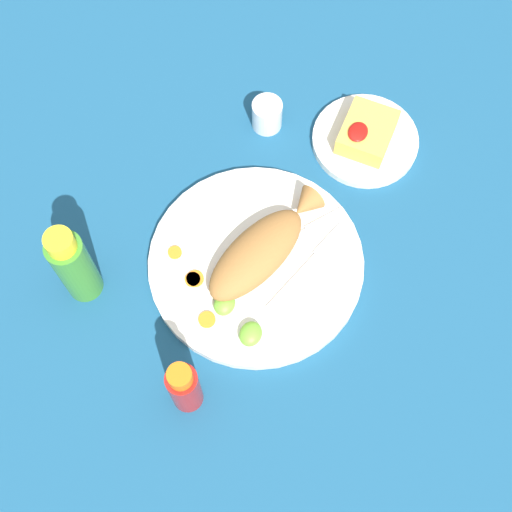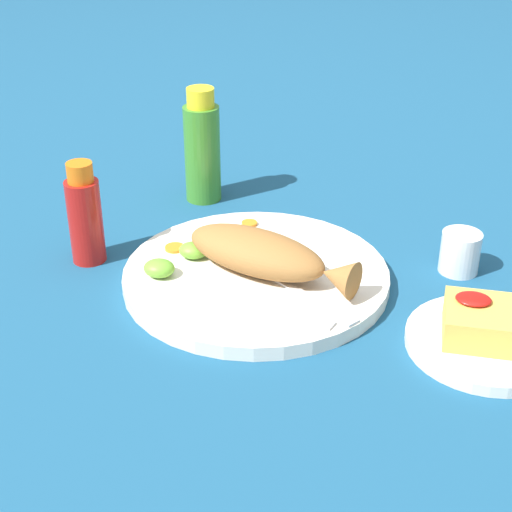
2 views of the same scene
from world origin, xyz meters
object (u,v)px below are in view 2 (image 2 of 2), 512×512
object	(u,v)px
main_plate	(256,276)
hot_sauce_bottle_green	(202,149)
fork_near	(305,295)
side_plate_fries	(486,342)
fork_far	(271,306)
hot_sauce_bottle_red	(85,216)
fried_fish	(264,254)
salt_cup	(460,255)

from	to	relation	value
main_plate	hot_sauce_bottle_green	distance (m)	0.27
fork_near	side_plate_fries	bearing A→B (deg)	28.01
fork_near	side_plate_fries	world-z (taller)	fork_near
fork_far	hot_sauce_bottle_red	bearing A→B (deg)	179.43
fried_fish	hot_sauce_bottle_green	bearing A→B (deg)	-38.92
hot_sauce_bottle_green	salt_cup	bearing A→B (deg)	159.03
main_plate	fried_fish	size ratio (longest dim) A/B	1.41
fork_far	hot_sauce_bottle_red	distance (m)	0.28
fork_near	hot_sauce_bottle_green	size ratio (longest dim) A/B	0.90
fork_near	salt_cup	bearing A→B (deg)	73.66
fork_near	fork_far	distance (m)	0.05
salt_cup	hot_sauce_bottle_red	bearing A→B (deg)	8.61
fork_far	side_plate_fries	distance (m)	0.24
main_plate	salt_cup	distance (m)	0.26
fried_fish	hot_sauce_bottle_red	distance (m)	0.24
hot_sauce_bottle_red	hot_sauce_bottle_green	size ratio (longest dim) A/B	0.79
fork_near	hot_sauce_bottle_red	size ratio (longest dim) A/B	1.13
hot_sauce_bottle_green	fried_fish	bearing A→B (deg)	121.43
fork_far	hot_sauce_bottle_green	size ratio (longest dim) A/B	1.04
hot_sauce_bottle_red	salt_cup	bearing A→B (deg)	-171.39
hot_sauce_bottle_red	salt_cup	size ratio (longest dim) A/B	2.53
hot_sauce_bottle_red	side_plate_fries	xyz separation A→B (m)	(-0.50, 0.09, -0.06)
side_plate_fries	fork_far	bearing A→B (deg)	-0.53
fork_near	hot_sauce_bottle_green	bearing A→B (deg)	163.09
salt_cup	main_plate	bearing A→B (deg)	18.53
hot_sauce_bottle_green	side_plate_fries	xyz separation A→B (m)	(-0.41, 0.31, -0.07)
fried_fish	fork_far	bearing A→B (deg)	126.98
fork_far	salt_cup	bearing A→B (deg)	56.13
fork_near	salt_cup	xyz separation A→B (m)	(-0.18, -0.13, 0.00)
fried_fish	fork_far	distance (m)	0.08
hot_sauce_bottle_red	salt_cup	xyz separation A→B (m)	(-0.48, -0.07, -0.04)
main_plate	salt_cup	size ratio (longest dim) A/B	6.12
main_plate	hot_sauce_bottle_green	world-z (taller)	hot_sauce_bottle_green
fried_fish	hot_sauce_bottle_red	size ratio (longest dim) A/B	1.71
main_plate	side_plate_fries	distance (m)	0.29
fried_fish	hot_sauce_bottle_green	xyz separation A→B (m)	(0.14, -0.23, 0.04)
hot_sauce_bottle_green	fork_near	bearing A→B (deg)	125.85
fried_fish	side_plate_fries	distance (m)	0.28
fried_fish	hot_sauce_bottle_red	world-z (taller)	hot_sauce_bottle_red
hot_sauce_bottle_green	fork_far	bearing A→B (deg)	118.24
fried_fish	fork_far	size ratio (longest dim) A/B	1.31
fork_far	salt_cup	distance (m)	0.27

